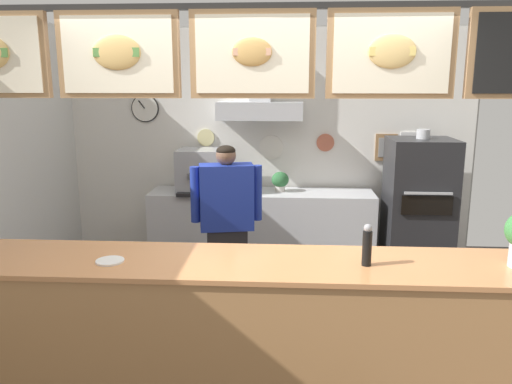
# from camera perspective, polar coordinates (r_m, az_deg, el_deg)

# --- Properties ---
(ground_plane) EXTENTS (6.49, 6.49, 0.00)m
(ground_plane) POSITION_cam_1_polar(r_m,az_deg,el_deg) (3.90, -0.31, -20.58)
(ground_plane) COLOR #3F3A38
(back_wall_assembly) EXTENTS (4.76, 2.86, 2.73)m
(back_wall_assembly) POSITION_cam_1_polar(r_m,az_deg,el_deg) (5.80, 1.26, 5.90)
(back_wall_assembly) COLOR #9E9E99
(back_wall_assembly) RESTS_ON ground_plane
(service_counter) EXTENTS (4.00, 0.66, 1.06)m
(service_counter) POSITION_cam_1_polar(r_m,az_deg,el_deg) (3.31, -0.77, -16.37)
(service_counter) COLOR #B77F4C
(service_counter) RESTS_ON ground_plane
(back_prep_counter) EXTENTS (2.52, 0.57, 0.90)m
(back_prep_counter) POSITION_cam_1_polar(r_m,az_deg,el_deg) (5.83, 0.64, -4.38)
(back_prep_counter) COLOR silver
(back_prep_counter) RESTS_ON ground_plane
(pizza_oven) EXTENTS (0.68, 0.68, 1.63)m
(pizza_oven) POSITION_cam_1_polar(r_m,az_deg,el_deg) (5.77, 17.80, -1.81)
(pizza_oven) COLOR #232326
(pizza_oven) RESTS_ON ground_plane
(shop_worker) EXTENTS (0.61, 0.30, 1.59)m
(shop_worker) POSITION_cam_1_polar(r_m,az_deg,el_deg) (4.45, -3.30, -4.35)
(shop_worker) COLOR #232328
(shop_worker) RESTS_ON ground_plane
(espresso_machine) EXTENTS (0.60, 0.54, 0.48)m
(espresso_machine) POSITION_cam_1_polar(r_m,az_deg,el_deg) (5.71, -5.78, 2.38)
(espresso_machine) COLOR #A3A5AD
(espresso_machine) RESTS_ON back_prep_counter
(potted_rosemary) EXTENTS (0.20, 0.20, 0.22)m
(potted_rosemary) POSITION_cam_1_polar(r_m,az_deg,el_deg) (5.71, 2.74, 1.30)
(potted_rosemary) COLOR beige
(potted_rosemary) RESTS_ON back_prep_counter
(potted_thyme) EXTENTS (0.19, 0.19, 0.22)m
(potted_thyme) POSITION_cam_1_polar(r_m,az_deg,el_deg) (5.72, -2.31, 1.28)
(potted_thyme) COLOR #4C4C51
(potted_thyme) RESTS_ON back_prep_counter
(condiment_plate) EXTENTS (0.17, 0.17, 0.01)m
(condiment_plate) POSITION_cam_1_polar(r_m,az_deg,el_deg) (3.20, -16.14, -7.47)
(condiment_plate) COLOR white
(condiment_plate) RESTS_ON service_counter
(pepper_grinder) EXTENTS (0.06, 0.06, 0.25)m
(pepper_grinder) POSITION_cam_1_polar(r_m,az_deg,el_deg) (3.05, 12.42, -5.87)
(pepper_grinder) COLOR black
(pepper_grinder) RESTS_ON service_counter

